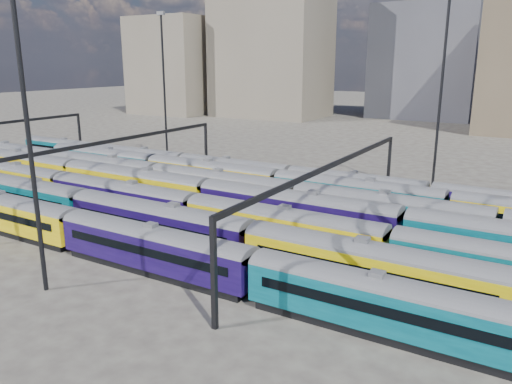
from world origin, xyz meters
The scene contains 13 objects.
ground centered at (0.00, 0.00, 0.00)m, with size 500.00×500.00×0.00m, color #413B37.
rake_0 centered at (-9.81, -15.00, 2.57)m, with size 119.12×2.91×4.89m.
rake_1 centered at (6.81, -10.00, 2.73)m, with size 126.52×3.09×5.20m.
rake_2 centered at (-3.27, -5.00, 2.67)m, with size 123.97×3.02×5.09m.
rake_3 centered at (-5.19, 0.00, 2.90)m, with size 134.37×3.27×5.53m.
rake_4 centered at (14.33, 5.00, 2.72)m, with size 147.35×3.08×5.19m.
rake_5 centered at (9.06, 10.00, 2.69)m, with size 103.90×3.04×5.13m.
rake_6 centered at (-2.17, 15.00, 2.39)m, with size 111.22×2.72×4.55m.
gantry_1 centered at (-20.00, 0.00, 6.79)m, with size 0.35×40.35×8.03m.
gantry_2 centered at (10.00, 0.00, 6.79)m, with size 0.35×40.35×8.03m.
mast_1 centered at (-30.00, 22.00, 13.97)m, with size 1.40×0.50×25.60m.
mast_2 centered at (-5.00, -22.00, 13.97)m, with size 1.40×0.50×25.60m.
mast_3 centered at (15.00, 24.00, 13.97)m, with size 1.40×0.50×25.60m.
Camera 1 is at (27.94, -44.75, 17.57)m, focal length 35.00 mm.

